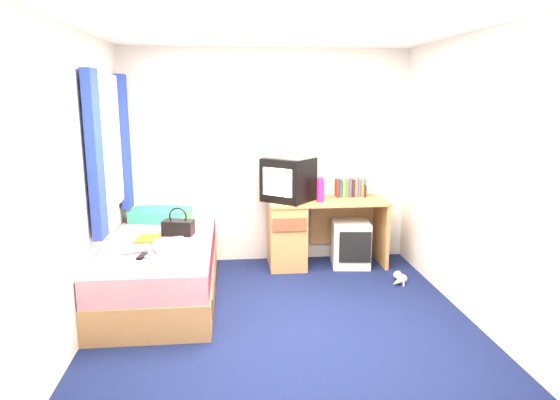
{
  "coord_description": "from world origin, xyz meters",
  "views": [
    {
      "loc": [
        -0.43,
        -3.9,
        1.88
      ],
      "look_at": [
        0.04,
        0.7,
        0.91
      ],
      "focal_mm": 32.0,
      "sensor_mm": 36.0,
      "label": 1
    }
  ],
  "objects": [
    {
      "name": "ground",
      "position": [
        0.0,
        0.0,
        0.0
      ],
      "size": [
        3.4,
        3.4,
        0.0
      ],
      "primitive_type": "plane",
      "color": "#0C1438",
      "rests_on": "ground"
    },
    {
      "name": "room_shell",
      "position": [
        0.0,
        0.0,
        1.45
      ],
      "size": [
        3.4,
        3.4,
        3.4
      ],
      "color": "white",
      "rests_on": "ground"
    },
    {
      "name": "bed",
      "position": [
        -1.1,
        0.7,
        0.27
      ],
      "size": [
        1.01,
        2.0,
        0.54
      ],
      "color": "tan",
      "rests_on": "ground"
    },
    {
      "name": "pillow",
      "position": [
        -1.19,
        1.5,
        0.61
      ],
      "size": [
        0.67,
        0.51,
        0.13
      ],
      "primitive_type": "cube",
      "rotation": [
        0.0,
        0.0,
        -0.22
      ],
      "color": "#1C76B6",
      "rests_on": "bed"
    },
    {
      "name": "desk",
      "position": [
        0.36,
        1.44,
        0.41
      ],
      "size": [
        1.3,
        0.55,
        0.75
      ],
      "color": "tan",
      "rests_on": "ground"
    },
    {
      "name": "storage_cube",
      "position": [
        0.91,
        1.37,
        0.25
      ],
      "size": [
        0.45,
        0.45,
        0.51
      ],
      "primitive_type": "cube",
      "rotation": [
        0.0,
        0.0,
        -0.12
      ],
      "color": "white",
      "rests_on": "ground"
    },
    {
      "name": "crt_tv",
      "position": [
        0.21,
        1.44,
        0.99
      ],
      "size": [
        0.64,
        0.64,
        0.47
      ],
      "rotation": [
        0.0,
        0.0,
        -0.68
      ],
      "color": "black",
      "rests_on": "desk"
    },
    {
      "name": "vcr",
      "position": [
        0.21,
        1.44,
        1.27
      ],
      "size": [
        0.56,
        0.55,
        0.09
      ],
      "primitive_type": "cube",
      "rotation": [
        0.0,
        0.0,
        -0.71
      ],
      "color": "#ADADAF",
      "rests_on": "crt_tv"
    },
    {
      "name": "book_row",
      "position": [
        0.95,
        1.6,
        0.85
      ],
      "size": [
        0.34,
        0.13,
        0.2
      ],
      "color": "maroon",
      "rests_on": "desk"
    },
    {
      "name": "picture_frame",
      "position": [
        1.1,
        1.56,
        0.82
      ],
      "size": [
        0.03,
        0.12,
        0.14
      ],
      "primitive_type": "cube",
      "rotation": [
        0.0,
        0.0,
        -0.11
      ],
      "color": "black",
      "rests_on": "desk"
    },
    {
      "name": "pink_water_bottle",
      "position": [
        0.55,
        1.33,
        0.87
      ],
      "size": [
        0.09,
        0.09,
        0.25
      ],
      "primitive_type": "cylinder",
      "rotation": [
        0.0,
        0.0,
        -0.23
      ],
      "color": "#CE1D7C",
      "rests_on": "desk"
    },
    {
      "name": "aerosol_can",
      "position": [
        0.53,
        1.5,
        0.83
      ],
      "size": [
        0.05,
        0.05,
        0.16
      ],
      "primitive_type": "cylinder",
      "rotation": [
        0.0,
        0.0,
        -0.22
      ],
      "color": "white",
      "rests_on": "desk"
    },
    {
      "name": "handbag",
      "position": [
        -0.94,
        0.91,
        0.62
      ],
      "size": [
        0.32,
        0.22,
        0.28
      ],
      "rotation": [
        0.0,
        0.0,
        -0.22
      ],
      "color": "black",
      "rests_on": "bed"
    },
    {
      "name": "towel",
      "position": [
        -0.96,
        0.4,
        0.58
      ],
      "size": [
        0.32,
        0.29,
        0.09
      ],
      "primitive_type": "cube",
      "rotation": [
        0.0,
        0.0,
        0.32
      ],
      "color": "white",
      "rests_on": "bed"
    },
    {
      "name": "magazine",
      "position": [
        -1.22,
        0.77,
        0.55
      ],
      "size": [
        0.23,
        0.3,
        0.01
      ],
      "primitive_type": "cube",
      "rotation": [
        0.0,
        0.0,
        -0.08
      ],
      "color": "gold",
      "rests_on": "bed"
    },
    {
      "name": "water_bottle",
      "position": [
        -1.25,
        0.36,
        0.58
      ],
      "size": [
        0.21,
        0.16,
        0.07
      ],
      "primitive_type": "cylinder",
      "rotation": [
        0.0,
        1.57,
        0.52
      ],
      "color": "silver",
      "rests_on": "bed"
    },
    {
      "name": "colour_swatch_fan",
      "position": [
        -1.09,
        0.17,
        0.55
      ],
      "size": [
        0.2,
        0.2,
        0.01
      ],
      "primitive_type": "cube",
      "rotation": [
        0.0,
        0.0,
        -0.81
      ],
      "color": "yellow",
      "rests_on": "bed"
    },
    {
      "name": "remote_control",
      "position": [
        -1.19,
        0.23,
        0.55
      ],
      "size": [
        0.08,
        0.17,
        0.02
      ],
      "primitive_type": "cube",
      "rotation": [
        0.0,
        0.0,
        -0.16
      ],
      "color": "black",
      "rests_on": "bed"
    },
    {
      "name": "window_assembly",
      "position": [
        -1.55,
        0.9,
        1.42
      ],
      "size": [
        0.11,
        1.42,
        1.4
      ],
      "color": "silver",
      "rests_on": "room_shell"
    },
    {
      "name": "white_heels",
      "position": [
        1.27,
        0.76,
        0.04
      ],
      "size": [
        0.22,
        0.29,
        0.09
      ],
      "color": "silver",
      "rests_on": "ground"
    }
  ]
}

